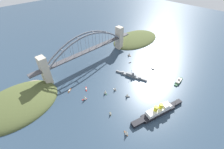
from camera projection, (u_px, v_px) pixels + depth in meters
ground_plane at (89, 63)px, 367.62m from camera, size 1400.00×1400.00×0.00m
harbor_arch_bridge at (88, 51)px, 347.11m from camera, size 270.89×18.17×74.72m
headland_west_shore at (135, 39)px, 468.70m from camera, size 162.85×101.83×23.54m
headland_east_shore at (18, 103)px, 266.92m from camera, size 142.87×109.59×26.50m
ocean_liner at (158, 111)px, 246.35m from camera, size 101.44×36.52×21.64m
naval_cruiser at (131, 75)px, 324.26m from camera, size 25.03×69.58×17.19m
harbor_ferry_steamer at (179, 81)px, 310.32m from camera, size 32.52×10.35×7.54m
seaplane_taxiing_near_bridge at (65, 60)px, 372.54m from camera, size 8.37×10.17×5.04m
small_boat_0 at (86, 89)px, 294.54m from camera, size 8.33×11.62×2.02m
small_boat_1 at (85, 97)px, 271.50m from camera, size 9.57×6.84×10.88m
small_boat_2 at (129, 54)px, 389.56m from camera, size 5.79×9.66×9.45m
small_boat_3 at (130, 62)px, 366.41m from camera, size 7.12×3.02×1.96m
small_boat_4 at (115, 88)px, 290.71m from camera, size 4.91×8.50×9.06m
small_boat_5 at (126, 132)px, 218.57m from camera, size 6.28×9.32×10.53m
small_boat_6 at (111, 113)px, 246.39m from camera, size 4.81×6.10×8.07m
small_boat_7 at (127, 95)px, 276.96m from camera, size 6.18×7.62×9.34m
small_boat_8 at (153, 69)px, 345.92m from camera, size 4.71×10.35×2.23m
small_boat_9 at (70, 90)px, 291.24m from camera, size 10.98×7.90×2.21m
small_boat_10 at (105, 92)px, 283.36m from camera, size 5.62×8.64×9.99m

